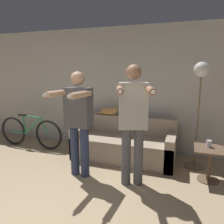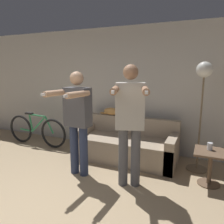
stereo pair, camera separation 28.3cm
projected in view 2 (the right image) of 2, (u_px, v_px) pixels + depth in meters
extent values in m
cube|color=beige|center=(115.00, 89.00, 4.77)|extent=(10.00, 0.05, 2.60)
cube|color=tan|center=(125.00, 149.00, 4.23)|extent=(1.94, 0.81, 0.43)
cube|color=tan|center=(131.00, 125.00, 4.46)|extent=(1.94, 0.14, 0.35)
cube|color=tan|center=(85.00, 139.00, 4.57)|extent=(0.16, 0.81, 0.57)
cube|color=tan|center=(172.00, 152.00, 3.86)|extent=(0.16, 0.81, 0.57)
cylinder|color=#2D3856|center=(74.00, 149.00, 3.65)|extent=(0.14, 0.14, 0.83)
cylinder|color=#2D3856|center=(84.00, 151.00, 3.56)|extent=(0.14, 0.14, 0.83)
cube|color=#4C4C51|center=(78.00, 107.00, 3.47)|extent=(0.43, 0.24, 0.62)
sphere|color=tan|center=(77.00, 78.00, 3.38)|extent=(0.21, 0.21, 0.21)
cylinder|color=tan|center=(57.00, 93.00, 3.29)|extent=(0.12, 0.51, 0.10)
cube|color=white|center=(44.00, 94.00, 3.07)|extent=(0.04, 0.12, 0.04)
cylinder|color=tan|center=(78.00, 94.00, 3.11)|extent=(0.12, 0.51, 0.10)
cube|color=white|center=(67.00, 96.00, 2.89)|extent=(0.04, 0.12, 0.04)
cylinder|color=#56565B|center=(123.00, 157.00, 3.26)|extent=(0.14, 0.14, 0.89)
cylinder|color=#56565B|center=(136.00, 157.00, 3.24)|extent=(0.14, 0.14, 0.89)
cube|color=#B7B2A8|center=(130.00, 106.00, 3.10)|extent=(0.46, 0.34, 0.66)
sphere|color=#9E7051|center=(131.00, 72.00, 3.01)|extent=(0.21, 0.21, 0.21)
cylinder|color=#9E7051|center=(115.00, 90.00, 2.83)|extent=(0.24, 0.50, 0.09)
cube|color=white|center=(113.00, 92.00, 2.59)|extent=(0.07, 0.13, 0.04)
cylinder|color=#9E7051|center=(145.00, 90.00, 2.79)|extent=(0.24, 0.50, 0.09)
cube|color=white|center=(146.00, 92.00, 2.55)|extent=(0.07, 0.13, 0.04)
ellipsoid|color=tan|center=(112.00, 111.00, 4.58)|extent=(0.35, 0.11, 0.16)
sphere|color=tan|center=(118.00, 109.00, 4.51)|extent=(0.11, 0.11, 0.11)
ellipsoid|color=tan|center=(104.00, 113.00, 4.68)|extent=(0.19, 0.04, 0.04)
cone|color=tan|center=(117.00, 108.00, 4.50)|extent=(0.03, 0.03, 0.03)
cone|color=tan|center=(118.00, 107.00, 4.53)|extent=(0.03, 0.03, 0.03)
cylinder|color=#756047|center=(197.00, 169.00, 3.84)|extent=(0.35, 0.35, 0.02)
cylinder|color=#756047|center=(200.00, 124.00, 3.68)|extent=(0.03, 0.03, 1.65)
sphere|color=white|center=(204.00, 70.00, 3.51)|extent=(0.26, 0.26, 0.26)
cylinder|color=brown|center=(208.00, 183.00, 3.35)|extent=(0.33, 0.33, 0.02)
cylinder|color=brown|center=(210.00, 169.00, 3.30)|extent=(0.06, 0.06, 0.50)
cube|color=brown|center=(211.00, 152.00, 3.25)|extent=(0.48, 0.48, 0.03)
cylinder|color=silver|center=(210.00, 146.00, 3.30)|extent=(0.08, 0.08, 0.11)
torus|color=black|center=(53.00, 133.00, 4.84)|extent=(0.66, 0.05, 0.66)
torus|color=black|center=(21.00, 129.00, 5.22)|extent=(0.66, 0.05, 0.66)
cylinder|color=#338E56|center=(39.00, 124.00, 4.96)|extent=(0.42, 0.04, 0.41)
cylinder|color=#338E56|center=(31.00, 123.00, 5.05)|extent=(0.10, 0.04, 0.40)
cylinder|color=#338E56|center=(37.00, 115.00, 4.94)|extent=(0.47, 0.04, 0.05)
cylinder|color=#338E56|center=(27.00, 130.00, 5.15)|extent=(0.37, 0.04, 0.05)
cylinder|color=#338E56|center=(49.00, 125.00, 4.84)|extent=(0.23, 0.04, 0.38)
cube|color=black|center=(29.00, 113.00, 5.02)|extent=(0.20, 0.07, 0.04)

